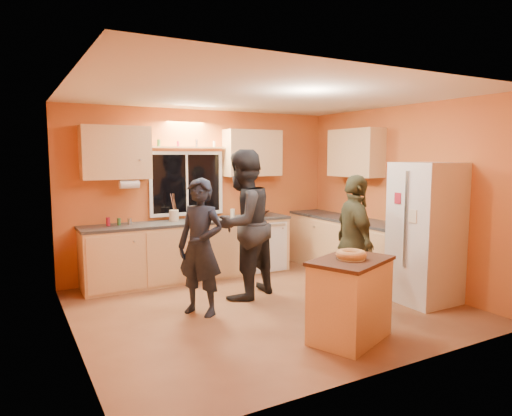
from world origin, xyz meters
TOP-DOWN VIEW (x-y plane):
  - ground at (0.00, 0.00)m, footprint 4.50×4.50m
  - room_shell at (0.12, 0.41)m, footprint 4.54×4.04m
  - back_counter at (0.01, 1.70)m, footprint 4.23×0.62m
  - right_counter at (1.95, 0.50)m, footprint 0.62×1.84m
  - refrigerator at (1.89, -0.80)m, footprint 0.72×0.70m
  - island at (0.23, -1.29)m, footprint 1.03×0.88m
  - bundt_pastry at (0.23, -1.29)m, footprint 0.31×0.31m
  - person_left at (-0.81, 0.16)m, footprint 0.66×0.71m
  - person_center at (-0.08, 0.50)m, footprint 1.17×1.06m
  - person_right at (0.90, -0.58)m, footprint 0.72×1.05m
  - mixing_bowl at (0.80, 1.72)m, footprint 0.50×0.50m
  - utensil_crock at (-0.59, 1.77)m, footprint 0.14×0.14m
  - potted_plant at (1.91, -0.24)m, footprint 0.33×0.31m
  - red_box at (1.96, 0.75)m, footprint 0.19×0.16m

SIDE VIEW (x-z plane):
  - ground at x=0.00m, z-range 0.00..0.00m
  - island at x=0.23m, z-range 0.01..0.85m
  - back_counter at x=0.01m, z-range 0.00..0.90m
  - right_counter at x=1.95m, z-range 0.00..0.90m
  - person_left at x=-0.81m, z-range 0.00..1.62m
  - person_right at x=0.90m, z-range 0.00..1.66m
  - bundt_pastry at x=0.23m, z-range 0.84..0.93m
  - refrigerator at x=1.89m, z-range 0.00..1.80m
  - red_box at x=1.96m, z-range 0.90..0.97m
  - mixing_bowl at x=0.80m, z-range 0.90..0.99m
  - person_center at x=-0.08m, z-range 0.00..1.96m
  - utensil_crock at x=-0.59m, z-range 0.90..1.07m
  - potted_plant at x=1.91m, z-range 0.90..1.21m
  - room_shell at x=0.12m, z-range 0.31..2.92m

